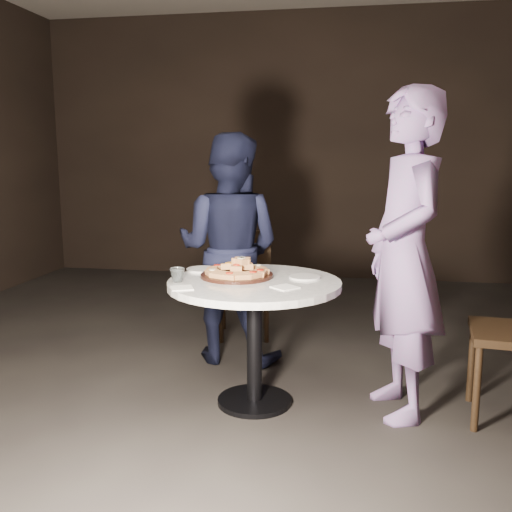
% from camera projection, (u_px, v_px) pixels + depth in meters
% --- Properties ---
extents(floor, '(7.00, 7.00, 0.00)m').
position_uv_depth(floor, '(237.00, 397.00, 3.37)').
color(floor, black).
rests_on(floor, ground).
extents(table, '(1.11, 1.11, 0.73)m').
position_uv_depth(table, '(254.00, 304.00, 3.19)').
color(table, black).
rests_on(table, ground).
extents(serving_board, '(0.51, 0.51, 0.02)m').
position_uv_depth(serving_board, '(237.00, 275.00, 3.26)').
color(serving_board, black).
rests_on(serving_board, table).
extents(focaccia_pile, '(0.37, 0.37, 0.10)m').
position_uv_depth(focaccia_pile, '(237.00, 269.00, 3.25)').
color(focaccia_pile, '#BE7F49').
rests_on(focaccia_pile, serving_board).
extents(plate_left, '(0.22, 0.22, 0.01)m').
position_uv_depth(plate_left, '(202.00, 269.00, 3.45)').
color(plate_left, white).
rests_on(plate_left, table).
extents(plate_right, '(0.22, 0.22, 0.01)m').
position_uv_depth(plate_right, '(305.00, 277.00, 3.23)').
color(plate_right, white).
rests_on(plate_right, table).
extents(water_glass, '(0.09, 0.09, 0.08)m').
position_uv_depth(water_glass, '(177.00, 275.00, 3.13)').
color(water_glass, silver).
rests_on(water_glass, table).
extents(napkin_near, '(0.15, 0.15, 0.01)m').
position_uv_depth(napkin_near, '(182.00, 288.00, 2.98)').
color(napkin_near, white).
rests_on(napkin_near, table).
extents(napkin_far, '(0.17, 0.17, 0.01)m').
position_uv_depth(napkin_far, '(285.00, 287.00, 2.99)').
color(napkin_far, white).
rests_on(napkin_far, table).
extents(chair_far, '(0.47, 0.49, 0.87)m').
position_uv_depth(chair_far, '(244.00, 276.00, 4.36)').
color(chair_far, black).
rests_on(chair_far, ground).
extents(diner_navy, '(0.84, 0.69, 1.56)m').
position_uv_depth(diner_navy, '(229.00, 249.00, 3.90)').
color(diner_navy, black).
rests_on(diner_navy, ground).
extents(diner_teal, '(0.59, 0.74, 1.77)m').
position_uv_depth(diner_teal, '(404.00, 255.00, 3.04)').
color(diner_teal, slate).
rests_on(diner_teal, ground).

